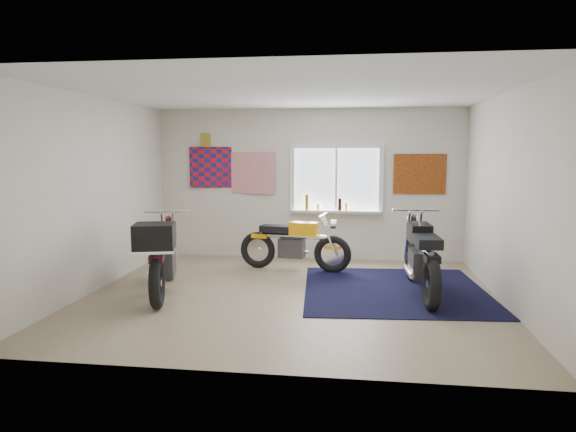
# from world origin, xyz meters

# --- Properties ---
(ground) EXTENTS (5.50, 5.50, 0.00)m
(ground) POSITION_xyz_m (0.00, 0.00, 0.00)
(ground) COLOR #9E896B
(ground) RESTS_ON ground
(room_shell) EXTENTS (5.50, 5.50, 5.50)m
(room_shell) POSITION_xyz_m (0.00, 0.00, 1.64)
(room_shell) COLOR white
(room_shell) RESTS_ON ground
(navy_rug) EXTENTS (2.68, 2.77, 0.01)m
(navy_rug) POSITION_xyz_m (1.41, 0.45, 0.01)
(navy_rug) COLOR black
(navy_rug) RESTS_ON ground
(window_assembly) EXTENTS (1.66, 0.17, 1.26)m
(window_assembly) POSITION_xyz_m (0.50, 2.47, 1.37)
(window_assembly) COLOR white
(window_assembly) RESTS_ON room_shell
(oil_bottles) EXTENTS (0.76, 0.07, 0.28)m
(oil_bottles) POSITION_xyz_m (0.26, 2.40, 1.01)
(oil_bottles) COLOR #945F15
(oil_bottles) RESTS_ON window_assembly
(flag_display) EXTENTS (1.60, 0.10, 1.17)m
(flag_display) POSITION_xyz_m (-1.90, 2.48, 2.15)
(flag_display) COLOR red
(flag_display) RESTS_ON room_shell
(triumph_poster) EXTENTS (0.90, 0.03, 0.70)m
(triumph_poster) POSITION_xyz_m (1.95, 2.48, 1.55)
(triumph_poster) COLOR #A54C14
(triumph_poster) RESTS_ON room_shell
(yellow_triumph) EXTENTS (1.88, 0.57, 0.95)m
(yellow_triumph) POSITION_xyz_m (-0.14, 1.50, 0.42)
(yellow_triumph) COLOR black
(yellow_triumph) RESTS_ON ground
(black_chrome_bike) EXTENTS (0.67, 2.18, 1.12)m
(black_chrome_bike) POSITION_xyz_m (1.75, 0.31, 0.49)
(black_chrome_bike) COLOR black
(black_chrome_bike) RESTS_ON navy_rug
(maroon_tourer) EXTENTS (0.95, 2.14, 1.09)m
(maroon_tourer) POSITION_xyz_m (-1.71, -0.26, 0.57)
(maroon_tourer) COLOR black
(maroon_tourer) RESTS_ON ground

